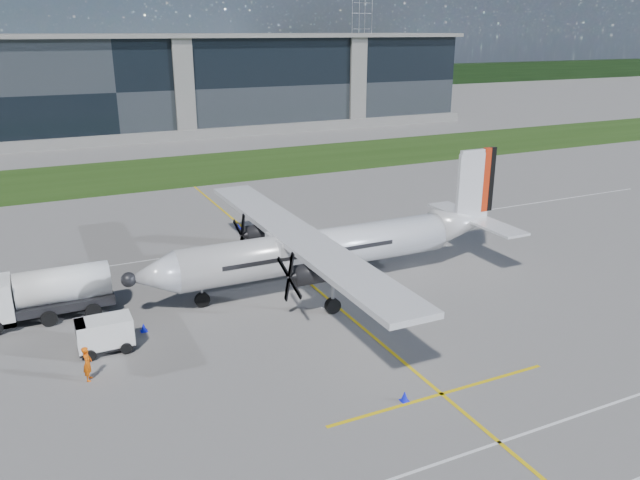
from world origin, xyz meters
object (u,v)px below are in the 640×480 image
object	(u,v)px
safety_cone_stbdwing	(238,226)
fuel_tanker_truck	(32,297)
ground_crew_person	(87,361)
safety_cone_portwing	(405,396)
baggage_tug	(105,335)
pylon_east	(362,34)
safety_cone_nose_port	(144,327)
turboprop_aircraft	(331,225)
safety_cone_fwd	(110,315)

from	to	relation	value
safety_cone_stbdwing	fuel_tanker_truck	bearing A→B (deg)	-143.84
ground_crew_person	safety_cone_portwing	xyz separation A→B (m)	(12.85, -8.13, -0.77)
baggage_tug	safety_cone_portwing	xyz separation A→B (m)	(11.68, -10.85, -0.66)
pylon_east	ground_crew_person	size ratio (longest dim) A/B	14.76
baggage_tug	safety_cone_stbdwing	bearing A→B (deg)	53.16
pylon_east	ground_crew_person	xyz separation A→B (m)	(-96.73, -147.60, -13.98)
fuel_tanker_truck	safety_cone_nose_port	xyz separation A→B (m)	(5.45, -4.18, -1.26)
pylon_east	turboprop_aircraft	xyz separation A→B (m)	(-80.70, -141.71, -10.90)
turboprop_aircraft	safety_cone_stbdwing	size ratio (longest dim) A/B	54.67
baggage_tug	turboprop_aircraft	bearing A→B (deg)	12.05
safety_cone_fwd	safety_cone_nose_port	xyz separation A→B (m)	(1.48, -2.53, 0.00)
pylon_east	safety_cone_stbdwing	world-z (taller)	pylon_east
baggage_tug	safety_cone_stbdwing	xyz separation A→B (m)	(13.12, 17.51, -0.66)
safety_cone_stbdwing	ground_crew_person	bearing A→B (deg)	-125.22
turboprop_aircraft	safety_cone_portwing	distance (m)	14.88
pylon_east	turboprop_aircraft	size ratio (longest dim) A/B	1.10
fuel_tanker_truck	safety_cone_stbdwing	size ratio (longest dim) A/B	16.10
pylon_east	safety_cone_stbdwing	distance (m)	152.44
ground_crew_person	safety_cone_fwd	distance (m)	6.91
baggage_tug	safety_cone_stbdwing	distance (m)	21.89
ground_crew_person	safety_cone_stbdwing	xyz separation A→B (m)	(14.28, 20.23, -0.77)
pylon_east	safety_cone_portwing	xyz separation A→B (m)	(-83.88, -155.73, -14.75)
pylon_east	safety_cone_stbdwing	size ratio (longest dim) A/B	60.00
pylon_east	ground_crew_person	distance (m)	177.02
safety_cone_stbdwing	safety_cone_fwd	distance (m)	18.43
turboprop_aircraft	baggage_tug	distance (m)	15.53
fuel_tanker_truck	safety_cone_portwing	world-z (taller)	fuel_tanker_truck
fuel_tanker_truck	baggage_tug	size ratio (longest dim) A/B	2.67
safety_cone_fwd	safety_cone_stbdwing	bearing A→B (deg)	47.65
safety_cone_nose_port	safety_cone_portwing	bearing A→B (deg)	-52.15
ground_crew_person	safety_cone_nose_port	distance (m)	5.34
baggage_tug	safety_cone_nose_port	world-z (taller)	baggage_tug
baggage_tug	safety_cone_fwd	world-z (taller)	baggage_tug
baggage_tug	ground_crew_person	distance (m)	2.96
pylon_east	ground_crew_person	world-z (taller)	pylon_east
pylon_east	fuel_tanker_truck	size ratio (longest dim) A/B	3.73
pylon_east	safety_cone_fwd	size ratio (longest dim) A/B	60.00
ground_crew_person	turboprop_aircraft	bearing A→B (deg)	-53.88
turboprop_aircraft	safety_cone_fwd	xyz separation A→B (m)	(-14.15, 0.72, -3.85)
safety_cone_fwd	fuel_tanker_truck	bearing A→B (deg)	157.41
baggage_tug	fuel_tanker_truck	bearing A→B (deg)	120.42
safety_cone_fwd	safety_cone_nose_port	bearing A→B (deg)	-59.58
safety_cone_stbdwing	safety_cone_nose_port	bearing A→B (deg)	-124.09
safety_cone_fwd	ground_crew_person	bearing A→B (deg)	-105.79
turboprop_aircraft	safety_cone_fwd	size ratio (longest dim) A/B	54.67
pylon_east	safety_cone_fwd	world-z (taller)	pylon_east
pylon_east	fuel_tanker_truck	distance (m)	171.35
fuel_tanker_truck	safety_cone_portwing	xyz separation A→B (m)	(14.94, -16.39, -1.26)
turboprop_aircraft	safety_cone_stbdwing	xyz separation A→B (m)	(-1.74, 14.34, -3.85)
safety_cone_portwing	safety_cone_nose_port	bearing A→B (deg)	127.85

